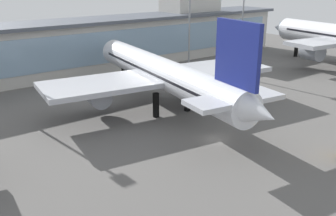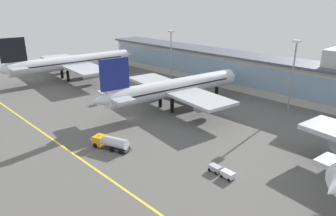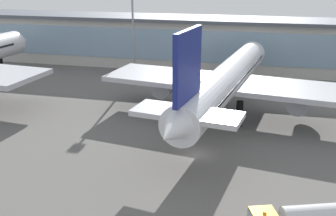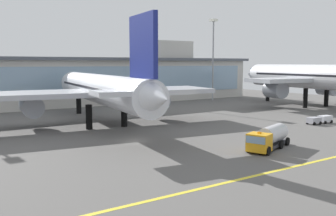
% 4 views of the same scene
% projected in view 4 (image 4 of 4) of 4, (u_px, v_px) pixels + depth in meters
% --- Properties ---
extents(ground_plane, '(187.16, 187.16, 0.00)m').
position_uv_depth(ground_plane, '(133.00, 141.00, 55.43)').
color(ground_plane, '#5B5956').
extents(taxiway_centreline_stripe, '(149.73, 0.50, 0.01)m').
position_uv_depth(taxiway_centreline_stripe, '(244.00, 178.00, 37.40)').
color(taxiway_centreline_stripe, yellow).
rests_on(taxiway_centreline_stripe, ground).
extents(terminal_building, '(136.69, 14.00, 17.83)m').
position_uv_depth(terminal_building, '(41.00, 81.00, 96.97)').
color(terminal_building, beige).
rests_on(terminal_building, ground).
extents(airliner_near_right, '(42.94, 54.64, 17.50)m').
position_uv_depth(airliner_near_right, '(101.00, 90.00, 68.79)').
color(airliner_near_right, black).
rests_on(airliner_near_right, ground).
extents(airliner_far_right, '(34.38, 49.38, 20.61)m').
position_uv_depth(airliner_far_right, '(308.00, 77.00, 99.39)').
color(airliner_far_right, black).
rests_on(airliner_far_right, ground).
extents(fuel_tanker_truck, '(9.33, 5.49, 2.90)m').
position_uv_depth(fuel_tanker_truck, '(268.00, 138.00, 49.93)').
color(fuel_tanker_truck, black).
rests_on(fuel_tanker_truck, ground).
extents(baggage_tug_near, '(5.68, 2.01, 1.40)m').
position_uv_depth(baggage_tug_near, '(320.00, 119.00, 71.07)').
color(baggage_tug_near, black).
rests_on(baggage_tug_near, ground).
extents(apron_light_mast_west, '(1.80, 1.80, 21.06)m').
position_uv_depth(apron_light_mast_west, '(154.00, 52.00, 101.16)').
color(apron_light_mast_west, gray).
rests_on(apron_light_mast_west, ground).
extents(apron_light_mast_centre, '(1.80, 1.80, 24.02)m').
position_uv_depth(apron_light_mast_centre, '(213.00, 48.00, 114.16)').
color(apron_light_mast_centre, gray).
rests_on(apron_light_mast_centre, ground).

